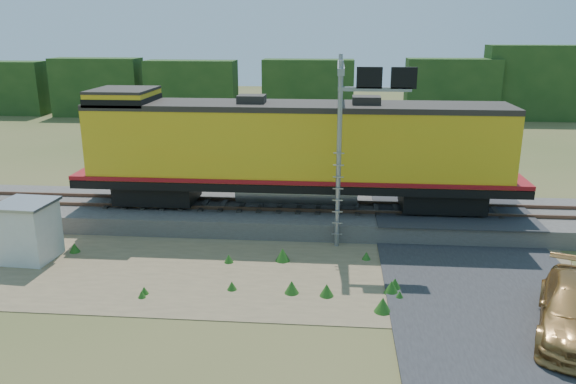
{
  "coord_description": "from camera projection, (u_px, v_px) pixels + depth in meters",
  "views": [
    {
      "loc": [
        1.65,
        -19.05,
        8.9
      ],
      "look_at": [
        -0.27,
        3.0,
        2.4
      ],
      "focal_mm": 35.0,
      "sensor_mm": 36.0,
      "label": 1
    }
  ],
  "objects": [
    {
      "name": "road",
      "position": [
        476.0,
        273.0,
        20.96
      ],
      "size": [
        7.0,
        66.0,
        0.86
      ],
      "color": "#38383A",
      "rests_on": "ground"
    },
    {
      "name": "tree_line_north",
      "position": [
        321.0,
        88.0,
        56.32
      ],
      "size": [
        130.0,
        3.0,
        6.5
      ],
      "color": "#1E3E16",
      "rests_on": "ground"
    },
    {
      "name": "ground",
      "position": [
        288.0,
        277.0,
        20.85
      ],
      "size": [
        140.0,
        140.0,
        0.0
      ],
      "primitive_type": "plane",
      "color": "#475123",
      "rests_on": "ground"
    },
    {
      "name": "ballast",
      "position": [
        299.0,
        215.0,
        26.48
      ],
      "size": [
        70.0,
        5.0,
        0.8
      ],
      "primitive_type": "cube",
      "color": "slate",
      "rests_on": "ground"
    },
    {
      "name": "locomotive",
      "position": [
        290.0,
        149.0,
        25.62
      ],
      "size": [
        20.43,
        3.12,
        5.27
      ],
      "color": "black",
      "rests_on": "rails"
    },
    {
      "name": "shed",
      "position": [
        28.0,
        231.0,
        22.09
      ],
      "size": [
        2.14,
        2.14,
        2.39
      ],
      "rotation": [
        0.0,
        0.0,
        -0.06
      ],
      "color": "silver",
      "rests_on": "ground"
    },
    {
      "name": "signal_gantry",
      "position": [
        349.0,
        104.0,
        24.14
      ],
      "size": [
        3.05,
        6.2,
        7.69
      ],
      "color": "gray",
      "rests_on": "ground"
    },
    {
      "name": "rails",
      "position": [
        299.0,
        205.0,
        26.34
      ],
      "size": [
        70.0,
        1.54,
        0.16
      ],
      "color": "brown",
      "rests_on": "ballast"
    },
    {
      "name": "weed_clumps",
      "position": [
        197.0,
        272.0,
        21.24
      ],
      "size": [
        15.0,
        6.2,
        0.56
      ],
      "primitive_type": null,
      "color": "#29611B",
      "rests_on": "ground"
    },
    {
      "name": "dirt_shoulder",
      "position": [
        237.0,
        269.0,
        21.49
      ],
      "size": [
        26.0,
        8.0,
        0.03
      ],
      "primitive_type": "cube",
      "color": "#8C7754",
      "rests_on": "ground"
    }
  ]
}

